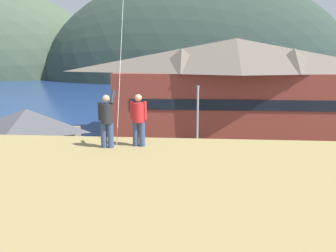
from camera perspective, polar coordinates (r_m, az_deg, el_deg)
The scene contains 18 objects.
ground_plane at distance 22.09m, azimuth -1.83°, elevation -12.88°, with size 600.00×600.00×0.00m, color #66604C.
parking_lot_pad at distance 26.69m, azimuth -0.55°, elevation -8.43°, with size 40.00×20.00×0.10m, color gray.
bay_water at distance 80.57m, azimuth 3.22°, elevation 4.73°, with size 360.00×84.00×0.03m, color navy.
far_hill_east_peak at distance 130.04m, azimuth 4.33°, elevation 7.15°, with size 105.33×57.31×69.30m, color #2D3D33.
harbor_lodge at distance 42.08m, azimuth 10.16°, elevation 6.27°, with size 27.57×9.13×10.49m.
storage_shed_near_lot at distance 31.09m, azimuth -20.51°, elevation -1.70°, with size 7.46×5.70×4.74m.
storage_shed_waterside at distance 41.56m, azimuth 3.63°, elevation 1.92°, with size 6.12×5.53×4.52m.
wharf_dock at distance 54.15m, azimuth -1.99°, elevation 1.96°, with size 3.20×12.41×0.70m.
moored_boat_wharfside at distance 54.42m, azimuth -5.91°, elevation 2.35°, with size 3.12×8.55×2.16m.
moored_boat_outer_mooring at distance 55.22m, azimuth 2.01°, elevation 2.53°, with size 3.44×8.49×2.16m.
moored_boat_inner_slip at distance 54.22m, azimuth -5.62°, elevation 2.32°, with size 2.47×6.77×2.16m.
parked_car_mid_row_far at distance 28.00m, azimuth -8.04°, elevation -5.42°, with size 4.33×2.32×1.82m.
parked_car_back_row_right at distance 23.05m, azimuth -7.00°, elevation -9.07°, with size 4.25×2.16×1.82m.
parked_car_front_row_end at distance 22.16m, azimuth 9.65°, elevation -9.99°, with size 4.30×2.25×1.82m.
parked_car_front_row_silver at distance 27.80m, azimuth 8.27°, elevation -5.54°, with size 4.26×2.18×1.82m.
parking_light_pole at distance 31.05m, azimuth 4.52°, elevation 1.33°, with size 0.24×0.78×6.19m.
person_kite_flyer at distance 12.34m, azimuth -9.32°, elevation 1.05°, with size 0.51×0.67×1.86m.
person_companion at distance 12.41m, azimuth -4.50°, elevation 1.15°, with size 0.55×0.40×1.74m.
Camera 1 is at (2.44, -20.03, 9.00)m, focal length 40.06 mm.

